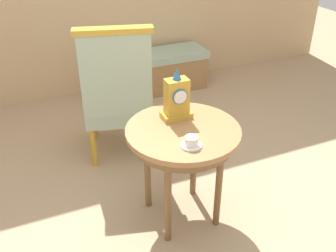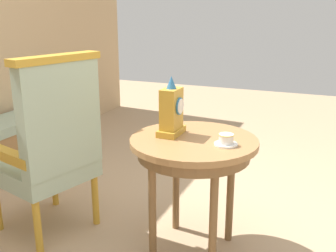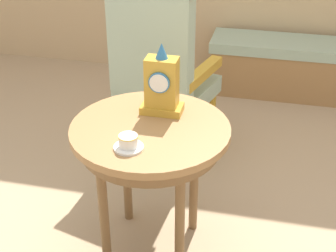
{
  "view_description": "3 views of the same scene",
  "coord_description": "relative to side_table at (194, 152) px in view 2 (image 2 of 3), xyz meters",
  "views": [
    {
      "loc": [
        -0.9,
        -1.86,
        1.93
      ],
      "look_at": [
        -0.06,
        0.09,
        0.68
      ],
      "focal_mm": 42.2,
      "sensor_mm": 36.0,
      "label": 1
    },
    {
      "loc": [
        -1.98,
        -0.69,
        1.38
      ],
      "look_at": [
        -0.03,
        0.14,
        0.76
      ],
      "focal_mm": 42.47,
      "sensor_mm": 36.0,
      "label": 2
    },
    {
      "loc": [
        0.5,
        -1.83,
        1.78
      ],
      "look_at": [
        0.06,
        0.08,
        0.66
      ],
      "focal_mm": 53.11,
      "sensor_mm": 36.0,
      "label": 3
    }
  ],
  "objects": [
    {
      "name": "mantel_clock",
      "position": [
        0.02,
        0.14,
        0.22
      ],
      "size": [
        0.19,
        0.11,
        0.34
      ],
      "color": "gold",
      "rests_on": "side_table"
    },
    {
      "name": "side_table",
      "position": [
        0.0,
        0.0,
        0.0
      ],
      "size": [
        0.71,
        0.71,
        0.69
      ],
      "color": "#9E7042",
      "rests_on": "ground"
    },
    {
      "name": "armchair",
      "position": [
        -0.16,
        0.86,
        -0.02
      ],
      "size": [
        0.66,
        0.65,
        1.14
      ],
      "color": "#9EB299",
      "rests_on": "ground"
    },
    {
      "name": "ground_plane",
      "position": [
        0.0,
        0.0,
        -0.61
      ],
      "size": [
        10.0,
        10.0,
        0.0
      ],
      "primitive_type": "plane",
      "color": "tan"
    },
    {
      "name": "teacup_left",
      "position": [
        -0.04,
        -0.19,
        0.11
      ],
      "size": [
        0.12,
        0.12,
        0.06
      ],
      "color": "white",
      "rests_on": "side_table"
    },
    {
      "name": "window_bench",
      "position": [
        0.58,
        1.95,
        -0.39
      ],
      "size": [
        1.16,
        0.4,
        0.44
      ],
      "color": "#9EB299",
      "rests_on": "ground"
    }
  ]
}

